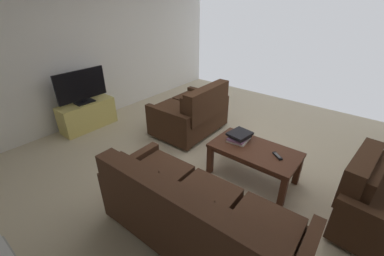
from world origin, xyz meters
name	(u,v)px	position (x,y,z in m)	size (l,w,h in m)	color
ground_plane	(226,159)	(0.00, 0.00, 0.00)	(5.69, 5.87, 0.01)	beige
wall_right	(102,42)	(2.84, 0.00, 1.39)	(0.12, 5.87, 2.78)	white
sofa_main	(194,217)	(-0.53, 1.44, 0.38)	(1.95, 0.85, 0.87)	black
loveseat_near	(192,113)	(0.92, -0.31, 0.37)	(0.92, 1.22, 0.90)	black
coffee_table	(254,153)	(-0.49, 0.16, 0.38)	(1.09, 0.60, 0.45)	#4C2819
tv_stand	(88,115)	(2.50, 0.74, 0.25)	(0.36, 0.96, 0.49)	#D8C666
flat_tv	(81,86)	(2.50, 0.74, 0.79)	(0.20, 0.88, 0.57)	black
book_stack	(239,136)	(-0.22, 0.09, 0.51)	(0.29, 0.33, 0.11)	silver
tv_remote	(277,156)	(-0.77, 0.15, 0.46)	(0.15, 0.13, 0.02)	black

